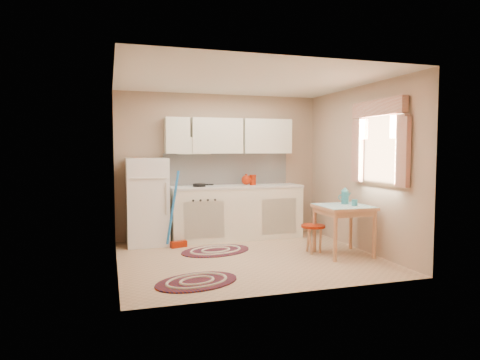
% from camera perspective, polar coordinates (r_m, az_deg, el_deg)
% --- Properties ---
extents(room_shell, '(3.64, 3.60, 2.52)m').
position_cam_1_polar(room_shell, '(6.29, 1.77, 4.63)').
color(room_shell, tan).
rests_on(room_shell, ground).
extents(fridge, '(0.65, 0.60, 1.40)m').
position_cam_1_polar(fridge, '(7.04, -12.27, -2.83)').
color(fridge, white).
rests_on(fridge, ground).
extents(broom, '(0.30, 0.19, 1.20)m').
position_cam_1_polar(broom, '(6.76, -8.23, -3.92)').
color(broom, blue).
rests_on(broom, ground).
extents(base_cabinets, '(2.25, 0.60, 0.88)m').
position_cam_1_polar(base_cabinets, '(7.40, -0.51, -4.44)').
color(base_cabinets, white).
rests_on(base_cabinets, ground).
extents(countertop, '(2.27, 0.62, 0.04)m').
position_cam_1_polar(countertop, '(7.35, -0.51, -0.89)').
color(countertop, silver).
rests_on(countertop, base_cabinets).
extents(frying_pan, '(0.23, 0.23, 0.05)m').
position_cam_1_polar(frying_pan, '(7.14, -5.46, -0.69)').
color(frying_pan, black).
rests_on(frying_pan, countertop).
extents(red_kettle, '(0.23, 0.22, 0.18)m').
position_cam_1_polar(red_kettle, '(7.39, 0.84, 0.01)').
color(red_kettle, '#991E05').
rests_on(red_kettle, countertop).
extents(red_canister, '(0.14, 0.14, 0.16)m').
position_cam_1_polar(red_canister, '(7.43, 1.73, -0.06)').
color(red_canister, '#991E05').
rests_on(red_canister, countertop).
extents(table, '(0.72, 0.72, 0.72)m').
position_cam_1_polar(table, '(6.44, 13.63, -6.55)').
color(table, tan).
rests_on(table, ground).
extents(stool, '(0.42, 0.42, 0.42)m').
position_cam_1_polar(stool, '(6.49, 9.70, -7.76)').
color(stool, '#991E05').
rests_on(stool, ground).
extents(coffee_pot, '(0.15, 0.13, 0.27)m').
position_cam_1_polar(coffee_pot, '(6.51, 13.82, -2.03)').
color(coffee_pot, teal).
rests_on(coffee_pot, table).
extents(mug, '(0.09, 0.09, 0.10)m').
position_cam_1_polar(mug, '(6.35, 15.04, -2.98)').
color(mug, teal).
rests_on(mug, table).
extents(rug_center, '(1.23, 0.97, 0.02)m').
position_cam_1_polar(rug_center, '(6.56, -3.25, -9.40)').
color(rug_center, '#671D0B').
rests_on(rug_center, ground).
extents(rug_left, '(1.16, 0.94, 0.02)m').
position_cam_1_polar(rug_left, '(5.10, -5.77, -13.35)').
color(rug_left, '#671D0B').
rests_on(rug_left, ground).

